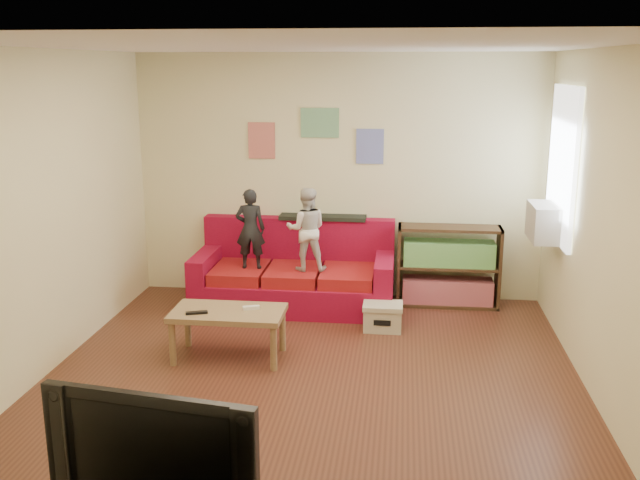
# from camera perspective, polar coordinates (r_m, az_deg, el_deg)

# --- Properties ---
(room_shell) EXTENTS (4.52, 5.02, 2.72)m
(room_shell) POSITION_cam_1_polar(r_m,az_deg,el_deg) (5.49, -0.97, 1.06)
(room_shell) COLOR #572C1E
(room_shell) RESTS_ON ground
(sofa) EXTENTS (2.13, 0.98, 0.94)m
(sofa) POSITION_cam_1_polar(r_m,az_deg,el_deg) (7.80, -1.98, -2.94)
(sofa) COLOR maroon
(sofa) RESTS_ON ground
(child_a) EXTENTS (0.33, 0.23, 0.86)m
(child_a) POSITION_cam_1_polar(r_m,az_deg,el_deg) (7.57, -5.59, 0.90)
(child_a) COLOR black
(child_a) RESTS_ON sofa
(child_b) EXTENTS (0.46, 0.38, 0.88)m
(child_b) POSITION_cam_1_polar(r_m,az_deg,el_deg) (7.47, -1.09, 0.86)
(child_b) COLOR silver
(child_b) RESTS_ON sofa
(coffee_table) EXTENTS (1.00, 0.55, 0.45)m
(coffee_table) POSITION_cam_1_polar(r_m,az_deg,el_deg) (6.42, -7.36, -6.14)
(coffee_table) COLOR #90734C
(coffee_table) RESTS_ON ground
(remote) EXTENTS (0.20, 0.11, 0.02)m
(remote) POSITION_cam_1_polar(r_m,az_deg,el_deg) (6.35, -9.84, -5.75)
(remote) COLOR black
(remote) RESTS_ON coffee_table
(game_controller) EXTENTS (0.16, 0.09, 0.03)m
(game_controller) POSITION_cam_1_polar(r_m,az_deg,el_deg) (6.39, -5.52, -5.41)
(game_controller) COLOR white
(game_controller) RESTS_ON coffee_table
(bookshelf) EXTENTS (1.10, 0.33, 0.88)m
(bookshelf) POSITION_cam_1_polar(r_m,az_deg,el_deg) (7.87, 10.21, -2.41)
(bookshelf) COLOR #3F2C1A
(bookshelf) RESTS_ON ground
(window) EXTENTS (0.04, 1.08, 1.48)m
(window) POSITION_cam_1_polar(r_m,az_deg,el_deg) (7.18, 18.82, 5.70)
(window) COLOR white
(window) RESTS_ON room_shell
(ac_unit) EXTENTS (0.28, 0.55, 0.35)m
(ac_unit) POSITION_cam_1_polar(r_m,az_deg,el_deg) (7.25, 17.55, 1.36)
(ac_unit) COLOR #B7B2A3
(ac_unit) RESTS_ON window
(artwork_left) EXTENTS (0.30, 0.01, 0.40)m
(artwork_left) POSITION_cam_1_polar(r_m,az_deg,el_deg) (7.99, -4.69, 7.94)
(artwork_left) COLOR #D87266
(artwork_left) RESTS_ON room_shell
(artwork_center) EXTENTS (0.42, 0.01, 0.32)m
(artwork_center) POSITION_cam_1_polar(r_m,az_deg,el_deg) (7.87, -0.02, 9.36)
(artwork_center) COLOR #72B27F
(artwork_center) RESTS_ON room_shell
(artwork_right) EXTENTS (0.30, 0.01, 0.38)m
(artwork_right) POSITION_cam_1_polar(r_m,az_deg,el_deg) (7.85, 4.01, 7.48)
(artwork_right) COLOR #727FCC
(artwork_right) RESTS_ON room_shell
(file_box) EXTENTS (0.39, 0.30, 0.27)m
(file_box) POSITION_cam_1_polar(r_m,az_deg,el_deg) (7.13, 5.04, -6.11)
(file_box) COLOR beige
(file_box) RESTS_ON ground
(television) EXTENTS (1.11, 0.31, 0.64)m
(television) POSITION_cam_1_polar(r_m,az_deg,el_deg) (3.74, -12.63, -15.61)
(television) COLOR black
(television) RESTS_ON tv_stand
(tissue) EXTENTS (0.10, 0.10, 0.09)m
(tissue) POSITION_cam_1_polar(r_m,az_deg,el_deg) (7.21, 5.20, -6.69)
(tissue) COLOR white
(tissue) RESTS_ON ground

